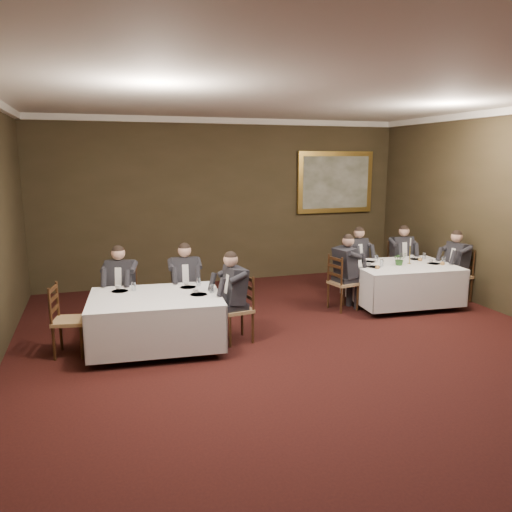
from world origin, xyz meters
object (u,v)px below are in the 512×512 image
candlestick (410,254)px  table_main (402,281)px  diner_main_backright (400,266)px  painting (335,182)px  diner_main_endright (457,275)px  table_second (156,317)px  diner_sec_backleft (122,298)px  chair_sec_endright (237,322)px  chair_sec_endleft (70,335)px  chair_main_endleft (342,294)px  chair_sec_backleft (123,311)px  chair_main_backright (399,277)px  centerpiece (400,258)px  diner_main_backleft (355,269)px  diner_sec_endright (236,308)px  chair_main_backleft (354,280)px  chair_sec_backright (186,307)px  diner_sec_backright (185,294)px  chair_main_endright (457,286)px  diner_main_endleft (343,282)px

candlestick → table_main: bearing=-169.5°
diner_main_backright → painting: (-0.57, 1.89, 1.62)m
diner_main_endright → candlestick: diner_main_endright is taller
table_second → diner_sec_backleft: bearing=112.8°
chair_sec_endright → chair_sec_endleft: same height
chair_main_endleft → chair_sec_backleft: same height
chair_sec_endleft → chair_main_backright: bearing=114.5°
chair_main_endleft → centerpiece: bearing=73.5°
diner_main_backleft → centerpiece: 1.12m
diner_sec_endright → centerpiece: diner_sec_endright is taller
diner_main_endright → diner_sec_backleft: same height
centerpiece → candlestick: size_ratio=0.51×
chair_main_backleft → diner_sec_endright: bearing=23.2°
chair_sec_backright → diner_sec_backright: 0.23m
centerpiece → diner_main_backleft: bearing=108.6°
chair_sec_endright → chair_main_backleft: bearing=-66.0°
chair_main_backright → chair_sec_endleft: 6.48m
chair_sec_endright → diner_sec_endright: diner_sec_endright is taller
diner_main_endright → candlestick: bearing=79.2°
chair_main_backright → candlestick: 1.17m
chair_sec_endleft → painting: 6.92m
chair_sec_backleft → diner_sec_backleft: 0.23m
diner_main_endright → chair_sec_endright: bearing=95.5°
table_main → diner_sec_endright: diner_sec_endright is taller
chair_main_endleft → chair_sec_endleft: bearing=-91.4°
table_main → chair_sec_endright: 3.50m
chair_sec_backright → chair_sec_endleft: 1.92m
chair_main_backleft → chair_main_endright: 1.92m
diner_sec_backleft → chair_sec_endright: (1.58, -1.08, -0.23)m
table_main → diner_sec_endright: size_ratio=1.45×
table_second → centerpiece: size_ratio=7.85×
chair_main_backleft → chair_sec_backright: bearing=4.7°
chair_main_endright → chair_sec_endright: 4.62m
chair_main_endleft → painting: bearing=146.1°
chair_main_backleft → painting: 2.61m
table_main → chair_main_endright: chair_main_endright is taller
chair_sec_endright → chair_sec_endleft: bearing=77.2°
diner_main_endleft → diner_sec_backleft: size_ratio=1.00×
table_second → diner_main_endleft: size_ratio=1.46×
diner_main_backleft → diner_main_backright: 0.99m
diner_sec_endright → chair_sec_backright: bearing=22.1°
table_main → chair_sec_endright: chair_sec_endright is taller
diner_main_endleft → chair_sec_endright: (-2.24, -0.94, -0.23)m
diner_main_backleft → centerpiece: size_ratio=5.38×
diner_sec_backleft → chair_sec_endleft: 1.18m
diner_main_endleft → diner_main_endright: (2.31, -0.18, 0.00)m
chair_main_backright → chair_main_endright: same height
chair_sec_endright → painting: bearing=-50.8°
chair_main_backright → diner_main_backright: bearing=90.0°
diner_main_endleft → chair_main_endright: bearing=75.1°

